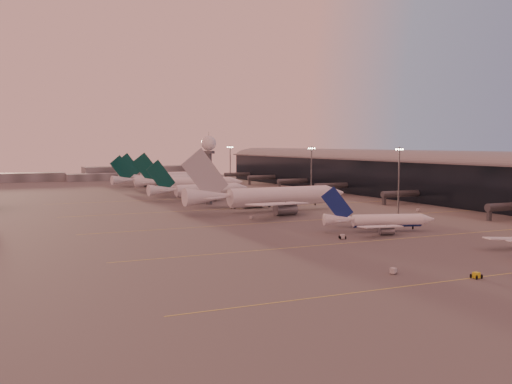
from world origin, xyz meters
name	(u,v)px	position (x,y,z in m)	size (l,w,h in m)	color
ground	(360,250)	(0.00, 0.00, 0.00)	(700.00, 700.00, 0.00)	#504E4E
taxiway_markings	(339,218)	(30.00, 56.00, 0.01)	(180.00, 185.25, 0.02)	#E9DE52
terminal	(414,176)	(107.88, 110.09, 10.52)	(57.00, 362.00, 23.04)	black
radar_tower	(209,156)	(5.00, 120.00, 20.95)	(6.40, 6.40, 31.10)	#505257
mast_b	(399,178)	(55.00, 55.00, 13.74)	(3.60, 0.56, 25.00)	#505257
mast_c	(311,172)	(50.00, 110.00, 13.74)	(3.60, 0.56, 25.00)	#505257
mast_d	(230,165)	(48.00, 200.00, 13.74)	(3.60, 0.56, 25.00)	#505257
distant_horizon	(109,174)	(2.62, 325.14, 3.89)	(165.00, 37.50, 9.00)	slate
narrowbody_mid	(379,222)	(23.04, 23.29, 2.77)	(34.03, 26.75, 13.69)	white
widebody_white	(270,200)	(16.85, 84.76, 4.28)	(70.21, 56.20, 24.69)	white
greentail_a	(201,192)	(9.53, 143.55, 3.36)	(52.28, 42.01, 19.02)	white
greentail_b	(190,185)	(18.11, 184.53, 3.80)	(58.36, 46.63, 21.50)	white
greentail_c	(156,182)	(9.84, 222.78, 3.47)	(53.94, 43.27, 19.67)	white
greentail_d	(161,179)	(22.03, 254.04, 3.61)	(56.07, 45.00, 20.43)	white
gsv_truck_a	(395,267)	(-9.27, -25.33, 1.26)	(6.47, 4.60, 2.47)	silver
gsv_tug_near	(476,276)	(2.35, -35.65, 0.57)	(2.70, 4.11, 1.11)	yellow
gsv_tug_mid	(342,237)	(5.45, 16.28, 0.59)	(4.61, 3.65, 1.15)	silver
gsv_truck_b	(409,218)	(47.25, 39.32, 0.97)	(4.98, 3.06, 1.89)	silver
gsv_truck_c	(252,216)	(0.90, 66.64, 1.10)	(4.84, 5.39, 2.16)	silver
gsv_catering_b	(419,206)	(69.06, 60.51, 2.12)	(5.48, 3.14, 4.24)	silver
gsv_tug_far	(234,207)	(7.80, 99.35, 0.53)	(4.04, 4.12, 1.03)	silver
gsv_tug_hangar	(261,195)	(44.35, 150.45, 0.50)	(3.96, 3.24, 0.98)	silver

